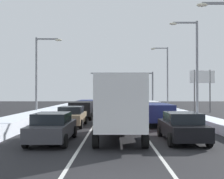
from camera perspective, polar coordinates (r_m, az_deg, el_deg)
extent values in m
plane|color=black|center=(23.78, 0.73, -6.79)|extent=(120.00, 120.00, 0.00)
cube|color=silver|center=(27.94, 4.19, -5.87)|extent=(0.14, 45.38, 0.01)
cube|color=silver|center=(27.93, -2.83, -5.87)|extent=(0.14, 45.38, 0.01)
cube|color=silver|center=(28.75, 14.83, -5.10)|extent=(1.60, 45.38, 0.61)
cube|color=silver|center=(28.68, -13.49, -4.91)|extent=(2.13, 45.38, 0.82)
cube|color=black|center=(15.07, 14.12, -7.89)|extent=(1.82, 4.50, 0.70)
cube|color=black|center=(14.86, 14.25, -5.64)|extent=(1.64, 2.20, 0.55)
cube|color=red|center=(12.78, 13.44, -8.65)|extent=(0.24, 0.08, 0.14)
cube|color=red|center=(13.15, 19.38, -8.40)|extent=(0.24, 0.08, 0.14)
cylinder|color=black|center=(16.44, 9.78, -8.35)|extent=(0.22, 0.66, 0.66)
cylinder|color=black|center=(16.82, 15.84, -8.16)|extent=(0.22, 0.66, 0.66)
cylinder|color=black|center=(13.43, 11.97, -10.08)|extent=(0.22, 0.66, 0.66)
cylinder|color=black|center=(13.89, 19.29, -9.74)|extent=(0.22, 0.66, 0.66)
cube|color=navy|center=(21.90, 9.19, -4.56)|extent=(1.95, 4.90, 1.25)
cube|color=black|center=(19.51, 10.27, -4.22)|extent=(1.56, 0.06, 0.55)
cube|color=red|center=(19.43, 7.99, -5.35)|extent=(0.20, 0.08, 0.28)
cube|color=red|center=(19.69, 12.51, -5.28)|extent=(0.20, 0.08, 0.28)
cylinder|color=black|center=(23.52, 6.24, -5.95)|extent=(0.25, 0.74, 0.74)
cylinder|color=black|center=(23.78, 10.85, -5.88)|extent=(0.25, 0.74, 0.74)
cylinder|color=black|center=(20.15, 7.23, -6.82)|extent=(0.25, 0.74, 0.74)
cylinder|color=black|center=(20.47, 12.58, -6.72)|extent=(0.25, 0.74, 0.74)
cube|color=silver|center=(28.70, 7.24, -3.65)|extent=(1.95, 4.90, 1.25)
cube|color=black|center=(26.30, 7.86, -3.31)|extent=(1.56, 0.06, 0.55)
cube|color=red|center=(26.24, 6.16, -4.14)|extent=(0.20, 0.08, 0.28)
cube|color=red|center=(26.44, 9.54, -4.11)|extent=(0.20, 0.08, 0.28)
cylinder|color=black|center=(30.33, 5.06, -4.77)|extent=(0.25, 0.74, 0.74)
cylinder|color=black|center=(30.55, 8.64, -4.73)|extent=(0.25, 0.74, 0.74)
cylinder|color=black|center=(26.96, 5.64, -5.28)|extent=(0.25, 0.74, 0.74)
cylinder|color=black|center=(27.20, 9.67, -5.23)|extent=(0.25, 0.74, 0.74)
cube|color=#B7BABF|center=(35.18, 6.51, -3.78)|extent=(1.82, 4.50, 0.70)
cube|color=black|center=(35.01, 6.54, -2.80)|extent=(1.64, 2.20, 0.55)
cube|color=red|center=(32.92, 5.72, -3.78)|extent=(0.24, 0.08, 0.14)
cube|color=red|center=(33.08, 8.11, -3.77)|extent=(0.24, 0.08, 0.14)
cylinder|color=black|center=(36.66, 4.87, -4.13)|extent=(0.22, 0.66, 0.66)
cylinder|color=black|center=(36.84, 7.64, -4.11)|extent=(0.22, 0.66, 0.66)
cylinder|color=black|center=(33.58, 5.28, -4.44)|extent=(0.22, 0.66, 0.66)
cylinder|color=black|center=(33.77, 8.30, -4.42)|extent=(0.22, 0.66, 0.66)
cube|color=maroon|center=(17.81, 1.36, -3.79)|extent=(2.35, 2.20, 2.00)
cube|color=silver|center=(14.20, 1.59, -2.56)|extent=(2.35, 5.00, 2.60)
cylinder|color=black|center=(18.22, -2.23, -7.20)|extent=(0.28, 0.92, 0.92)
cylinder|color=black|center=(18.26, 4.90, -7.18)|extent=(0.28, 0.92, 0.92)
cylinder|color=black|center=(12.88, -3.35, -9.91)|extent=(0.28, 0.92, 0.92)
cylinder|color=black|center=(12.93, 6.80, -9.87)|extent=(0.28, 0.92, 0.92)
cube|color=#1E5633|center=(23.19, 0.32, -5.38)|extent=(1.82, 4.50, 0.70)
cube|color=black|center=(23.00, 0.32, -3.91)|extent=(1.64, 2.20, 0.55)
cube|color=red|center=(21.00, -1.59, -5.54)|extent=(0.24, 0.08, 0.14)
cube|color=red|center=(21.00, 2.21, -5.54)|extent=(0.24, 0.08, 0.14)
cylinder|color=black|center=(24.78, -1.74, -5.78)|extent=(0.22, 0.66, 0.66)
cylinder|color=black|center=(24.77, 2.40, -5.78)|extent=(0.22, 0.66, 0.66)
cylinder|color=black|center=(21.69, -2.05, -6.50)|extent=(0.22, 0.66, 0.66)
cylinder|color=black|center=(21.69, 2.68, -6.50)|extent=(0.22, 0.66, 0.66)
cube|color=slate|center=(30.17, 0.49, -3.51)|extent=(1.95, 4.90, 1.25)
cube|color=black|center=(27.75, 0.49, -3.18)|extent=(1.56, 0.06, 0.55)
cube|color=red|center=(27.79, -1.12, -3.95)|extent=(0.20, 0.08, 0.28)
cube|color=red|center=(27.79, 2.11, -3.95)|extent=(0.20, 0.08, 0.28)
cylinder|color=black|center=(31.92, -1.23, -4.57)|extent=(0.25, 0.74, 0.74)
cylinder|color=black|center=(31.93, 2.20, -4.57)|extent=(0.25, 0.74, 0.74)
cylinder|color=black|center=(28.53, -1.43, -5.03)|extent=(0.25, 0.74, 0.74)
cylinder|color=black|center=(28.54, 2.42, -5.03)|extent=(0.25, 0.74, 0.74)
cube|color=maroon|center=(36.63, 0.78, -3.66)|extent=(1.82, 4.50, 0.70)
cube|color=black|center=(36.45, 0.78, -2.73)|extent=(1.64, 2.20, 0.55)
cube|color=red|center=(34.43, -0.35, -3.65)|extent=(0.24, 0.08, 0.14)
cube|color=red|center=(34.43, 1.96, -3.65)|extent=(0.24, 0.08, 0.14)
cylinder|color=black|center=(38.20, -0.57, -3.99)|extent=(0.22, 0.66, 0.66)
cylinder|color=black|center=(38.21, 2.10, -3.99)|extent=(0.22, 0.66, 0.66)
cylinder|color=black|center=(35.10, -0.66, -4.28)|extent=(0.22, 0.66, 0.66)
cylinder|color=black|center=(35.11, 2.25, -4.28)|extent=(0.22, 0.66, 0.66)
cube|color=#38383D|center=(14.69, -12.07, -8.08)|extent=(1.82, 4.50, 0.70)
cube|color=black|center=(14.48, -12.19, -5.78)|extent=(1.64, 2.20, 0.55)
cube|color=red|center=(12.75, -17.30, -8.65)|extent=(0.24, 0.08, 0.14)
cube|color=red|center=(12.40, -11.13, -8.90)|extent=(0.24, 0.08, 0.14)
cylinder|color=black|center=(16.43, -13.95, -8.34)|extent=(0.22, 0.66, 0.66)
cylinder|color=black|center=(16.09, -7.73, -8.52)|extent=(0.22, 0.66, 0.66)
cylinder|color=black|center=(13.48, -17.27, -10.02)|extent=(0.22, 0.66, 0.66)
cylinder|color=black|center=(13.06, -9.69, -10.35)|extent=(0.22, 0.66, 0.66)
cube|color=#937F60|center=(21.34, -8.27, -5.78)|extent=(1.82, 4.50, 0.70)
cube|color=black|center=(21.15, -8.33, -4.18)|extent=(1.64, 2.20, 0.55)
cube|color=red|center=(19.30, -11.31, -5.95)|extent=(0.24, 0.08, 0.14)
cube|color=red|center=(19.06, -7.21, -6.03)|extent=(0.24, 0.08, 0.14)
cylinder|color=black|center=(23.04, -9.89, -6.15)|extent=(0.22, 0.66, 0.66)
cylinder|color=black|center=(22.79, -5.46, -6.22)|extent=(0.22, 0.66, 0.66)
cylinder|color=black|center=(20.01, -11.49, -6.97)|extent=(0.22, 0.66, 0.66)
cylinder|color=black|center=(19.72, -6.39, -7.07)|extent=(0.22, 0.66, 0.66)
cube|color=black|center=(27.05, -6.13, -3.83)|extent=(1.95, 4.90, 1.25)
cube|color=black|center=(24.65, -6.77, -3.49)|extent=(1.56, 0.06, 0.55)
cube|color=red|center=(24.79, -8.56, -4.34)|extent=(0.20, 0.08, 0.28)
cube|color=red|center=(24.60, -4.96, -4.37)|extent=(0.20, 0.08, 0.28)
cylinder|color=black|center=(28.90, -7.63, -4.97)|extent=(0.25, 0.74, 0.74)
cylinder|color=black|center=(28.70, -3.84, -5.00)|extent=(0.25, 0.74, 0.74)
cylinder|color=black|center=(25.55, -8.71, -5.52)|extent=(0.25, 0.74, 0.74)
cylinder|color=black|center=(25.32, -4.41, -5.57)|extent=(0.25, 0.74, 0.74)
cube|color=navy|center=(33.10, -4.99, -3.26)|extent=(1.95, 4.90, 1.25)
cube|color=black|center=(30.69, -5.42, -2.94)|extent=(1.56, 0.06, 0.55)
cube|color=red|center=(30.81, -6.86, -3.63)|extent=(0.20, 0.08, 0.28)
cube|color=red|center=(30.65, -3.96, -3.65)|extent=(0.20, 0.08, 0.28)
cylinder|color=black|center=(34.92, -6.30, -4.23)|extent=(0.25, 0.74, 0.74)
cylinder|color=black|center=(34.75, -3.16, -4.25)|extent=(0.25, 0.74, 0.74)
cylinder|color=black|center=(31.56, -7.02, -4.61)|extent=(0.25, 0.74, 0.74)
cylinder|color=black|center=(31.37, -3.55, -4.63)|extent=(0.25, 0.74, 0.74)
cylinder|color=slate|center=(48.87, 8.34, -0.02)|extent=(0.28, 0.28, 6.20)
cube|color=slate|center=(48.54, 1.99, 3.35)|extent=(10.80, 0.20, 0.20)
cube|color=black|center=(48.61, 4.59, 2.66)|extent=(0.34, 0.34, 0.95)
sphere|color=#4C0A0A|center=(48.44, 4.60, 3.01)|extent=(0.22, 0.22, 0.22)
sphere|color=#F2AD14|center=(48.42, 4.60, 2.68)|extent=(0.22, 0.22, 0.22)
sphere|color=#0C3819|center=(48.41, 4.60, 2.34)|extent=(0.22, 0.22, 0.22)
cube|color=black|center=(48.48, 0.57, 2.67)|extent=(0.34, 0.34, 0.95)
sphere|color=#4C0A0A|center=(48.31, 0.57, 3.02)|extent=(0.22, 0.22, 0.22)
sphere|color=#F2AD14|center=(48.29, 0.57, 2.68)|extent=(0.22, 0.22, 0.22)
sphere|color=#0C3819|center=(48.28, 0.57, 2.35)|extent=(0.22, 0.22, 0.22)
cube|color=black|center=(48.59, -3.44, 2.66)|extent=(0.34, 0.34, 0.95)
sphere|color=#4C0A0A|center=(48.42, -3.46, 3.01)|extent=(0.22, 0.22, 0.22)
sphere|color=#F2AD14|center=(48.41, -3.46, 2.68)|extent=(0.22, 0.22, 0.22)
sphere|color=#0C3819|center=(48.39, -3.46, 2.34)|extent=(0.22, 0.22, 0.22)
cube|color=gray|center=(19.51, 21.17, 16.15)|extent=(2.20, 0.14, 0.14)
ellipsoid|color=#EAE5C6|center=(19.13, 17.96, 16.17)|extent=(0.70, 0.36, 0.24)
cylinder|color=gray|center=(26.91, 17.05, 3.74)|extent=(0.22, 0.22, 9.18)
cube|color=gray|center=(27.32, 14.75, 13.11)|extent=(2.20, 0.14, 0.14)
ellipsoid|color=#EAE5C6|center=(27.06, 12.43, 13.03)|extent=(0.70, 0.36, 0.24)
cylinder|color=gray|center=(43.04, 11.32, 2.26)|extent=(0.22, 0.22, 9.47)
cube|color=gray|center=(43.33, 9.86, 8.34)|extent=(2.20, 0.14, 0.14)
ellipsoid|color=#EAE5C6|center=(43.15, 8.40, 8.24)|extent=(0.70, 0.36, 0.24)
cylinder|color=gray|center=(28.85, -15.23, 2.34)|extent=(0.22, 0.22, 8.08)
cube|color=gray|center=(29.04, -13.08, 10.05)|extent=(2.20, 0.14, 0.14)
ellipsoid|color=#EAE5C6|center=(28.79, -10.92, 9.93)|extent=(0.70, 0.36, 0.24)
cylinder|color=#59595B|center=(37.30, 16.54, -0.32)|extent=(0.16, 0.16, 5.50)
cylinder|color=#59595B|center=(37.91, 19.44, -0.32)|extent=(0.16, 0.16, 5.50)
cube|color=white|center=(37.65, 17.99, 2.50)|extent=(3.20, 0.12, 1.60)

